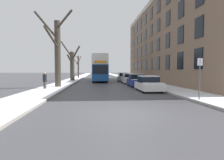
{
  "coord_description": "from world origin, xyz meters",
  "views": [
    {
      "loc": [
        -1.45,
        -8.66,
        1.91
      ],
      "look_at": [
        0.94,
        20.55,
        0.5
      ],
      "focal_mm": 32.0,
      "sensor_mm": 36.0,
      "label": 1
    }
  ],
  "objects_px": {
    "bare_tree_left_2": "(78,65)",
    "parked_car_1": "(137,81)",
    "bare_tree_left_0": "(57,51)",
    "street_sign_post": "(200,77)",
    "parked_car_3": "(123,77)",
    "pedestrian_left_sidewalk": "(45,80)",
    "bare_tree_left_1": "(72,64)",
    "parked_car_2": "(129,79)",
    "double_decker_bus": "(100,67)",
    "parked_car_0": "(149,84)"
  },
  "relations": [
    {
      "from": "bare_tree_left_2",
      "to": "parked_car_1",
      "type": "xyz_separation_m",
      "value": [
        9.2,
        -25.93,
        -2.49
      ]
    },
    {
      "from": "parked_car_0",
      "to": "parked_car_1",
      "type": "height_order",
      "value": "parked_car_1"
    },
    {
      "from": "parked_car_1",
      "to": "parked_car_2",
      "type": "xyz_separation_m",
      "value": [
        0.0,
        5.59,
        -0.01
      ]
    },
    {
      "from": "parked_car_2",
      "to": "parked_car_3",
      "type": "xyz_separation_m",
      "value": [
        -0.0,
        5.85,
        0.01
      ]
    },
    {
      "from": "double_decker_bus",
      "to": "bare_tree_left_2",
      "type": "bearing_deg",
      "value": 108.86
    },
    {
      "from": "double_decker_bus",
      "to": "street_sign_post",
      "type": "bearing_deg",
      "value": -76.49
    },
    {
      "from": "double_decker_bus",
      "to": "parked_car_2",
      "type": "distance_m",
      "value": 7.2
    },
    {
      "from": "bare_tree_left_0",
      "to": "parked_car_2",
      "type": "height_order",
      "value": "bare_tree_left_0"
    },
    {
      "from": "bare_tree_left_2",
      "to": "parked_car_2",
      "type": "distance_m",
      "value": 22.47
    },
    {
      "from": "bare_tree_left_2",
      "to": "street_sign_post",
      "type": "distance_m",
      "value": 39.26
    },
    {
      "from": "parked_car_3",
      "to": "bare_tree_left_1",
      "type": "bearing_deg",
      "value": 175.99
    },
    {
      "from": "bare_tree_left_1",
      "to": "double_decker_bus",
      "type": "xyz_separation_m",
      "value": [
        4.8,
        -0.89,
        -0.46
      ]
    },
    {
      "from": "parked_car_3",
      "to": "pedestrian_left_sidewalk",
      "type": "height_order",
      "value": "pedestrian_left_sidewalk"
    },
    {
      "from": "parked_car_3",
      "to": "pedestrian_left_sidewalk",
      "type": "relative_size",
      "value": 2.29
    },
    {
      "from": "parked_car_1",
      "to": "parked_car_2",
      "type": "height_order",
      "value": "parked_car_1"
    },
    {
      "from": "parked_car_2",
      "to": "pedestrian_left_sidewalk",
      "type": "xyz_separation_m",
      "value": [
        -9.75,
        -9.17,
        0.29
      ]
    },
    {
      "from": "bare_tree_left_2",
      "to": "parked_car_0",
      "type": "height_order",
      "value": "bare_tree_left_2"
    },
    {
      "from": "parked_car_1",
      "to": "pedestrian_left_sidewalk",
      "type": "bearing_deg",
      "value": -159.82
    },
    {
      "from": "bare_tree_left_0",
      "to": "bare_tree_left_1",
      "type": "height_order",
      "value": "bare_tree_left_0"
    },
    {
      "from": "bare_tree_left_1",
      "to": "parked_car_2",
      "type": "height_order",
      "value": "bare_tree_left_1"
    },
    {
      "from": "bare_tree_left_1",
      "to": "parked_car_2",
      "type": "bearing_deg",
      "value": -35.85
    },
    {
      "from": "bare_tree_left_1",
      "to": "parked_car_3",
      "type": "distance_m",
      "value": 9.27
    },
    {
      "from": "parked_car_2",
      "to": "parked_car_3",
      "type": "relative_size",
      "value": 1.12
    },
    {
      "from": "parked_car_3",
      "to": "street_sign_post",
      "type": "height_order",
      "value": "street_sign_post"
    },
    {
      "from": "bare_tree_left_1",
      "to": "street_sign_post",
      "type": "xyz_separation_m",
      "value": [
        10.33,
        -23.91,
        -1.43
      ]
    },
    {
      "from": "bare_tree_left_2",
      "to": "pedestrian_left_sidewalk",
      "type": "distance_m",
      "value": 29.6
    },
    {
      "from": "double_decker_bus",
      "to": "street_sign_post",
      "type": "xyz_separation_m",
      "value": [
        5.53,
        -23.02,
        -0.97
      ]
    },
    {
      "from": "parked_car_2",
      "to": "parked_car_3",
      "type": "distance_m",
      "value": 5.85
    },
    {
      "from": "parked_car_1",
      "to": "street_sign_post",
      "type": "height_order",
      "value": "street_sign_post"
    },
    {
      "from": "bare_tree_left_0",
      "to": "street_sign_post",
      "type": "bearing_deg",
      "value": -45.53
    },
    {
      "from": "street_sign_post",
      "to": "pedestrian_left_sidewalk",
      "type": "bearing_deg",
      "value": 143.4
    },
    {
      "from": "double_decker_bus",
      "to": "pedestrian_left_sidewalk",
      "type": "bearing_deg",
      "value": -110.74
    },
    {
      "from": "bare_tree_left_1",
      "to": "pedestrian_left_sidewalk",
      "type": "relative_size",
      "value": 4.01
    },
    {
      "from": "bare_tree_left_1",
      "to": "parked_car_0",
      "type": "xyz_separation_m",
      "value": [
        8.97,
        -17.46,
        -2.3
      ]
    },
    {
      "from": "bare_tree_left_0",
      "to": "pedestrian_left_sidewalk",
      "type": "height_order",
      "value": "bare_tree_left_0"
    },
    {
      "from": "bare_tree_left_0",
      "to": "bare_tree_left_2",
      "type": "height_order",
      "value": "bare_tree_left_0"
    },
    {
      "from": "bare_tree_left_0",
      "to": "bare_tree_left_1",
      "type": "bearing_deg",
      "value": 89.96
    },
    {
      "from": "bare_tree_left_0",
      "to": "pedestrian_left_sidewalk",
      "type": "relative_size",
      "value": 4.59
    },
    {
      "from": "double_decker_bus",
      "to": "bare_tree_left_1",
      "type": "bearing_deg",
      "value": 169.49
    },
    {
      "from": "bare_tree_left_1",
      "to": "parked_car_0",
      "type": "distance_m",
      "value": 19.76
    },
    {
      "from": "bare_tree_left_0",
      "to": "pedestrian_left_sidewalk",
      "type": "distance_m",
      "value": 3.87
    },
    {
      "from": "street_sign_post",
      "to": "bare_tree_left_1",
      "type": "bearing_deg",
      "value": 113.37
    },
    {
      "from": "street_sign_post",
      "to": "bare_tree_left_2",
      "type": "bearing_deg",
      "value": 105.63
    },
    {
      "from": "parked_car_1",
      "to": "bare_tree_left_2",
      "type": "bearing_deg",
      "value": 109.54
    },
    {
      "from": "bare_tree_left_1",
      "to": "parked_car_0",
      "type": "bearing_deg",
      "value": -62.82
    },
    {
      "from": "bare_tree_left_0",
      "to": "parked_car_1",
      "type": "xyz_separation_m",
      "value": [
        8.97,
        1.31,
        -3.31
      ]
    },
    {
      "from": "bare_tree_left_1",
      "to": "parked_car_3",
      "type": "relative_size",
      "value": 1.75
    },
    {
      "from": "bare_tree_left_1",
      "to": "parked_car_3",
      "type": "bearing_deg",
      "value": -4.01
    },
    {
      "from": "bare_tree_left_1",
      "to": "bare_tree_left_2",
      "type": "height_order",
      "value": "bare_tree_left_1"
    },
    {
      "from": "bare_tree_left_1",
      "to": "pedestrian_left_sidewalk",
      "type": "distance_m",
      "value": 15.8
    }
  ]
}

